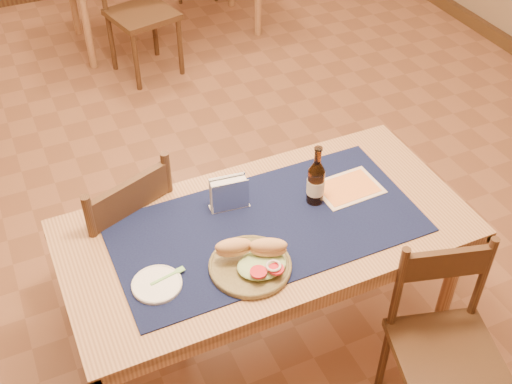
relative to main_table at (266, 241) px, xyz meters
name	(u,v)px	position (x,y,z in m)	size (l,w,h in m)	color
main_table	(266,241)	(0.00, 0.00, 0.00)	(1.60, 0.80, 0.75)	#AF8052
placemat	(267,226)	(0.00, 0.00, 0.09)	(1.20, 0.60, 0.01)	#0F1938
baseboard	(203,226)	(0.00, 0.80, -0.62)	(6.00, 7.00, 0.10)	#452E18
chair_main_far	(119,238)	(-0.51, 0.45, -0.18)	(0.56, 0.56, 0.94)	#452E18
chair_main_near	(444,344)	(0.48, -0.58, -0.23)	(0.48, 0.48, 0.85)	#452E18
chair_back_near	(139,9)	(0.24, 2.66, -0.18)	(0.52, 0.52, 0.93)	#452E18
sandwich_plate	(253,261)	(-0.14, -0.18, 0.12)	(0.30, 0.30, 0.12)	olive
side_plate	(157,284)	(-0.48, -0.12, 0.10)	(0.18, 0.18, 0.01)	white
fork	(170,275)	(-0.43, -0.10, 0.10)	(0.14, 0.04, 0.00)	#7FCD70
beer_bottle	(316,182)	(0.24, 0.05, 0.19)	(0.07, 0.07, 0.27)	#49260D
napkin_holder	(229,194)	(-0.09, 0.16, 0.15)	(0.17, 0.08, 0.14)	silver
menu_card	(348,188)	(0.40, 0.06, 0.09)	(0.27, 0.20, 0.01)	beige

